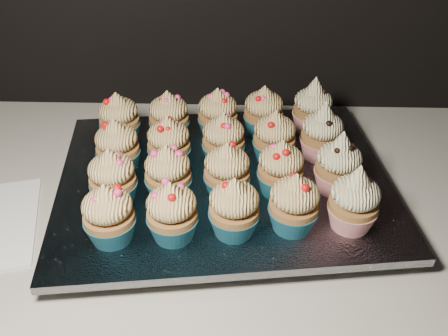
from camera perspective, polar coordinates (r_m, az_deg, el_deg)
name	(u,v)px	position (r m, az deg, el deg)	size (l,w,h in m)	color
worktop	(372,221)	(0.76, 16.58, -5.85)	(2.44, 0.64, 0.04)	silver
baking_tray	(224,189)	(0.73, 0.00, -2.46)	(0.43, 0.33, 0.02)	black
foil_lining	(224,180)	(0.72, 0.00, -1.41)	(0.47, 0.36, 0.01)	silver
cupcake_0	(109,215)	(0.61, -13.04, -5.25)	(0.06, 0.06, 0.08)	#1A637C
cupcake_1	(172,213)	(0.60, -5.96, -5.09)	(0.06, 0.06, 0.08)	#1A637C
cupcake_2	(234,208)	(0.61, 1.17, -4.65)	(0.06, 0.06, 0.08)	#1A637C
cupcake_3	(294,204)	(0.62, 8.00, -4.09)	(0.06, 0.06, 0.08)	#1A637C
cupcake_4	(354,201)	(0.63, 14.65, -3.68)	(0.06, 0.06, 0.10)	red
cupcake_5	(113,178)	(0.67, -12.62, -1.15)	(0.06, 0.06, 0.08)	#1A637C
cupcake_6	(168,174)	(0.66, -6.41, -0.68)	(0.06, 0.06, 0.08)	#1A637C
cupcake_7	(227,172)	(0.66, 0.35, -0.43)	(0.06, 0.06, 0.08)	#1A637C
cupcake_8	(281,169)	(0.67, 6.49, -0.12)	(0.06, 0.06, 0.08)	#1A637C
cupcake_9	(338,165)	(0.69, 12.94, 0.30)	(0.06, 0.06, 0.10)	red
cupcake_10	(117,147)	(0.73, -12.08, 2.37)	(0.06, 0.06, 0.08)	#1A637C
cupcake_11	(169,144)	(0.72, -6.32, 2.77)	(0.06, 0.06, 0.08)	#1A637C
cupcake_12	(224,140)	(0.73, -0.05, 3.20)	(0.06, 0.06, 0.08)	#1A637C
cupcake_13	(274,138)	(0.73, 5.77, 3.43)	(0.06, 0.06, 0.08)	#1A637C
cupcake_14	(322,133)	(0.75, 11.13, 3.89)	(0.06, 0.06, 0.10)	red
cupcake_15	(119,119)	(0.79, -11.89, 5.49)	(0.06, 0.06, 0.08)	#1A637C
cupcake_16	(169,117)	(0.79, -6.32, 5.78)	(0.06, 0.06, 0.08)	#1A637C
cupcake_17	(218,115)	(0.79, -0.71, 6.13)	(0.06, 0.06, 0.08)	#1A637C
cupcake_18	(264,112)	(0.80, 4.54, 6.38)	(0.06, 0.06, 0.08)	#1A637C
cupcake_19	(313,108)	(0.81, 10.10, 6.78)	(0.06, 0.06, 0.10)	red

